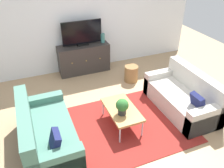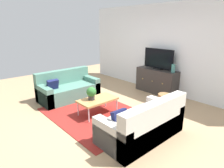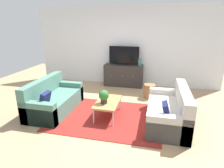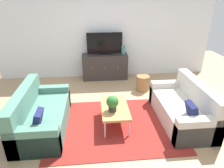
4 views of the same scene
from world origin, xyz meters
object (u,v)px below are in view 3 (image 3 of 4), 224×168
object	(u,v)px
couch_right_side	(171,112)
potted_plant	(104,96)
glass_vase	(140,62)
flat_screen_tv	(124,56)
wicker_basket	(149,91)
tv_console	(123,75)
couch_left_side	(52,100)
coffee_table	(108,102)

from	to	relation	value
couch_right_side	potted_plant	distance (m)	1.52
potted_plant	glass_vase	world-z (taller)	glass_vase
flat_screen_tv	wicker_basket	distance (m)	1.60
tv_console	flat_screen_tv	world-z (taller)	flat_screen_tv
couch_right_side	flat_screen_tv	world-z (taller)	flat_screen_tv
potted_plant	couch_left_side	bearing A→B (deg)	174.66
wicker_basket	coffee_table	bearing A→B (deg)	-122.35
flat_screen_tv	tv_console	bearing A→B (deg)	-90.00
potted_plant	tv_console	xyz separation A→B (m)	(0.02, 2.50, -0.18)
coffee_table	glass_vase	bearing A→B (deg)	77.98
potted_plant	tv_console	distance (m)	2.51
flat_screen_tv	wicker_basket	bearing A→B (deg)	-45.49
couch_right_side	tv_console	world-z (taller)	couch_right_side
couch_left_side	wicker_basket	world-z (taller)	couch_left_side
wicker_basket	potted_plant	bearing A→B (deg)	-121.60
potted_plant	flat_screen_tv	bearing A→B (deg)	89.61
tv_console	flat_screen_tv	distance (m)	0.69
couch_right_side	tv_console	bearing A→B (deg)	121.69
tv_console	glass_vase	world-z (taller)	glass_vase
glass_vase	wicker_basket	size ratio (longest dim) A/B	0.58
coffee_table	tv_console	bearing A→B (deg)	90.98
couch_right_side	glass_vase	world-z (taller)	glass_vase
potted_plant	flat_screen_tv	distance (m)	2.57
flat_screen_tv	glass_vase	world-z (taller)	flat_screen_tv
tv_console	glass_vase	size ratio (longest dim) A/B	5.55
potted_plant	wicker_basket	bearing A→B (deg)	58.40
coffee_table	potted_plant	world-z (taller)	potted_plant
couch_right_side	potted_plant	world-z (taller)	couch_right_side
coffee_table	glass_vase	world-z (taller)	glass_vase
couch_right_side	coffee_table	bearing A→B (deg)	179.76
couch_left_side	coffee_table	distance (m)	1.44
coffee_table	wicker_basket	distance (m)	1.70
wicker_basket	flat_screen_tv	bearing A→B (deg)	134.51
flat_screen_tv	coffee_table	bearing A→B (deg)	-89.03
couch_right_side	coffee_table	world-z (taller)	couch_right_side
potted_plant	flat_screen_tv	size ratio (longest dim) A/B	0.30
couch_left_side	glass_vase	bearing A→B (deg)	50.65
tv_console	wicker_basket	size ratio (longest dim) A/B	3.24
tv_console	wicker_basket	world-z (taller)	tv_console
couch_right_side	coffee_table	xyz separation A→B (m)	(-1.43, 0.01, 0.08)
potted_plant	wicker_basket	world-z (taller)	potted_plant
couch_left_side	coffee_table	xyz separation A→B (m)	(1.44, 0.01, 0.08)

